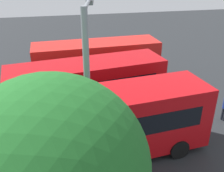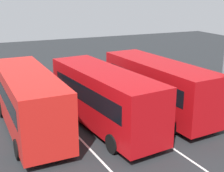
{
  "view_description": "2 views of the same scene",
  "coord_description": "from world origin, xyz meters",
  "px_view_note": "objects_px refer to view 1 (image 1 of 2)",
  "views": [
    {
      "loc": [
        -2.23,
        -13.58,
        8.42
      ],
      "look_at": [
        0.92,
        0.66,
        1.43
      ],
      "focal_mm": 41.02,
      "sensor_mm": 36.0,
      "label": 1
    },
    {
      "loc": [
        -16.45,
        6.42,
        7.59
      ],
      "look_at": [
        1.34,
        -1.39,
        1.75
      ],
      "focal_mm": 50.99,
      "sensor_mm": 36.0,
      "label": 2
    }
  ],
  "objects_px": {
    "bus_center_left": "(88,87)",
    "bus_center_right": "(97,63)",
    "street_lamp": "(90,122)",
    "bus_far_left": "(114,122)"
  },
  "relations": [
    {
      "from": "bus_center_left",
      "to": "bus_far_left",
      "type": "bearing_deg",
      "value": -88.05
    },
    {
      "from": "bus_center_left",
      "to": "bus_center_right",
      "type": "relative_size",
      "value": 1.02
    },
    {
      "from": "bus_center_left",
      "to": "street_lamp",
      "type": "xyz_separation_m",
      "value": [
        -0.87,
        -7.48,
        2.53
      ]
    },
    {
      "from": "bus_far_left",
      "to": "street_lamp",
      "type": "distance_m",
      "value": 4.62
    },
    {
      "from": "bus_center_left",
      "to": "street_lamp",
      "type": "relative_size",
      "value": 1.23
    },
    {
      "from": "bus_center_right",
      "to": "street_lamp",
      "type": "distance_m",
      "value": 11.92
    },
    {
      "from": "bus_center_left",
      "to": "bus_center_right",
      "type": "bearing_deg",
      "value": 65.77
    },
    {
      "from": "bus_center_left",
      "to": "bus_center_right",
      "type": "xyz_separation_m",
      "value": [
        1.2,
        3.98,
        0.0
      ]
    },
    {
      "from": "bus_far_left",
      "to": "bus_center_left",
      "type": "bearing_deg",
      "value": 93.82
    },
    {
      "from": "street_lamp",
      "to": "bus_center_left",
      "type": "bearing_deg",
      "value": 4.89
    }
  ]
}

